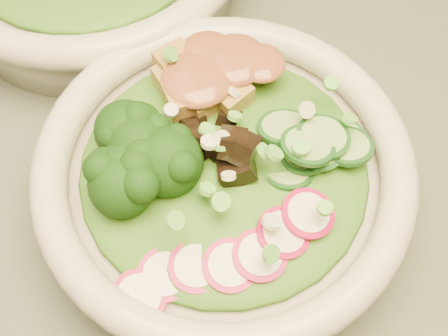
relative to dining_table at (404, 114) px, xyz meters
name	(u,v)px	position (x,y,z in m)	size (l,w,h in m)	color
floor	(322,296)	(0.00, 0.00, -0.64)	(4.00, 4.00, 0.00)	brown
dining_table	(404,114)	(0.00, 0.00, 0.00)	(1.20, 0.80, 0.75)	black
salad_bowl	(224,181)	(-0.24, -0.08, 0.15)	(0.27, 0.27, 0.07)	beige
lettuce_bed	(224,167)	(-0.24, -0.08, 0.17)	(0.20, 0.20, 0.02)	#1E5712
broccoli_florets	(132,169)	(-0.30, -0.06, 0.19)	(0.08, 0.07, 0.04)	black
radish_slices	(242,253)	(-0.25, -0.14, 0.18)	(0.11, 0.04, 0.02)	#A40C43
cucumber_slices	(318,150)	(-0.18, -0.09, 0.19)	(0.07, 0.07, 0.04)	#83B765
mushroom_heap	(222,142)	(-0.24, -0.06, 0.19)	(0.07, 0.07, 0.04)	black
tofu_cubes	(215,84)	(-0.22, -0.02, 0.19)	(0.09, 0.06, 0.04)	#A57E37
peanut_sauce	(215,73)	(-0.22, -0.02, 0.20)	(0.07, 0.06, 0.02)	brown
scallion_garnish	(224,150)	(-0.24, -0.08, 0.20)	(0.19, 0.19, 0.02)	#64C144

